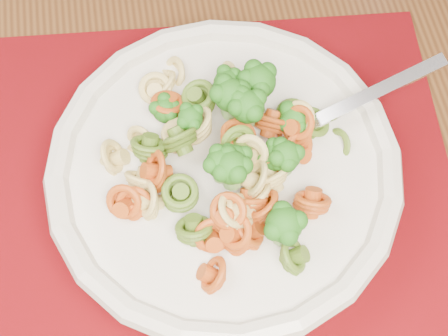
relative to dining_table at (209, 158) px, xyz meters
name	(u,v)px	position (x,y,z in m)	size (l,w,h in m)	color
dining_table	(209,158)	(0.00, 0.00, 0.00)	(1.59, 1.22, 0.76)	#553318
placemat	(213,175)	(-0.02, -0.06, 0.10)	(0.40, 0.31, 0.00)	#5F040D
pasta_bowl	(224,173)	(-0.02, -0.08, 0.14)	(0.28, 0.28, 0.05)	beige
pasta_broccoli_heap	(224,165)	(-0.02, -0.08, 0.15)	(0.24, 0.24, 0.06)	#D3C168
fork	(284,136)	(0.04, -0.08, 0.15)	(0.19, 0.02, 0.01)	silver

